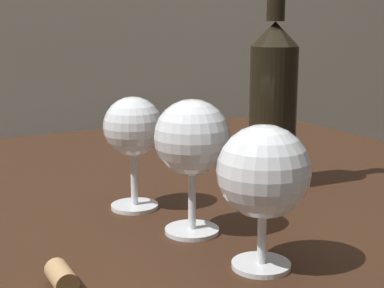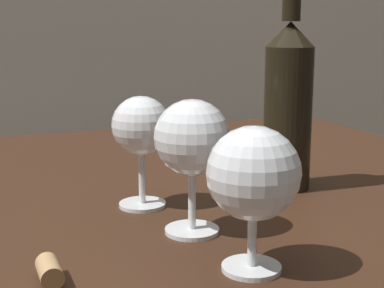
{
  "view_description": "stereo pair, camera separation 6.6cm",
  "coord_description": "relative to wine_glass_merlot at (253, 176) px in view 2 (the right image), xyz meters",
  "views": [
    {
      "loc": [
        -0.26,
        -0.79,
        0.96
      ],
      "look_at": [
        0.04,
        -0.22,
        0.83
      ],
      "focal_mm": 54.77,
      "sensor_mm": 36.0,
      "label": 1
    },
    {
      "loc": [
        -0.2,
        -0.82,
        0.96
      ],
      "look_at": [
        0.04,
        -0.22,
        0.83
      ],
      "focal_mm": 54.77,
      "sensor_mm": 36.0,
      "label": 2
    }
  ],
  "objects": [
    {
      "name": "wine_glass_cabernet",
      "position": [
        -0.04,
        0.23,
        0.01
      ],
      "size": [
        0.08,
        0.08,
        0.15
      ],
      "color": "white",
      "rests_on": "dining_table"
    },
    {
      "name": "wine_bottle",
      "position": [
        0.18,
        0.24,
        0.03
      ],
      "size": [
        0.07,
        0.07,
        0.32
      ],
      "color": "black",
      "rests_on": "dining_table"
    },
    {
      "name": "cork",
      "position": [
        -0.19,
        0.05,
        -0.09
      ],
      "size": [
        0.02,
        0.04,
        0.02
      ],
      "primitive_type": "cylinder",
      "rotation": [
        1.57,
        0.0,
        0.0
      ],
      "color": "tan",
      "rests_on": "dining_table"
    },
    {
      "name": "wine_glass_port",
      "position": [
        -0.02,
        0.12,
        0.01
      ],
      "size": [
        0.09,
        0.09,
        0.16
      ],
      "color": "white",
      "rests_on": "dining_table"
    },
    {
      "name": "wine_glass_merlot",
      "position": [
        0.0,
        0.0,
        0.0
      ],
      "size": [
        0.09,
        0.09,
        0.14
      ],
      "color": "white",
      "rests_on": "dining_table"
    },
    {
      "name": "dining_table",
      "position": [
        -0.06,
        0.34,
        -0.18
      ],
      "size": [
        1.26,
        0.91,
        0.72
      ],
      "color": "#382114",
      "rests_on": "ground_plane"
    }
  ]
}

